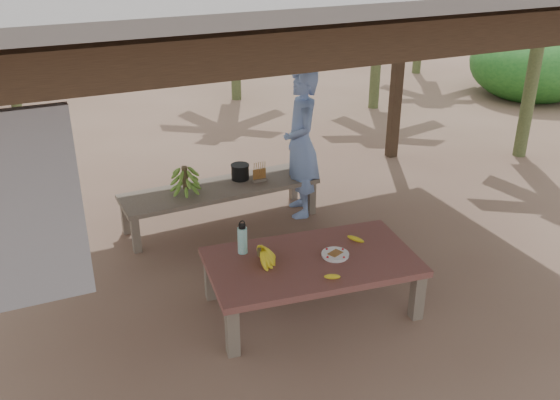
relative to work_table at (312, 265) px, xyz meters
name	(u,v)px	position (x,y,z in m)	size (l,w,h in m)	color
ground	(277,275)	(-0.07, 0.61, -0.43)	(80.00, 80.00, 0.00)	brown
work_table	(312,265)	(0.00, 0.00, 0.00)	(1.90, 1.19, 0.50)	brown
bench	(221,191)	(-0.19, 1.89, -0.04)	(2.22, 0.68, 0.45)	brown
ripe_banana_bunch	(259,256)	(-0.45, 0.11, 0.15)	(0.27, 0.23, 0.17)	yellow
plate	(335,255)	(0.20, -0.04, 0.08)	(0.24, 0.24, 0.04)	white
loose_banana_front	(332,277)	(0.01, -0.35, 0.09)	(0.04, 0.14, 0.04)	yellow
loose_banana_side	(356,239)	(0.51, 0.13, 0.09)	(0.04, 0.16, 0.04)	yellow
water_flask	(242,239)	(-0.51, 0.35, 0.20)	(0.09, 0.09, 0.32)	#3DBFB0
green_banana_stalk	(185,179)	(-0.59, 1.88, 0.18)	(0.28, 0.28, 0.33)	#598C2D
cooking_pot	(240,172)	(0.08, 2.00, 0.10)	(0.20, 0.20, 0.17)	black
skewer_rack	(259,171)	(0.26, 1.86, 0.14)	(0.18, 0.08, 0.24)	#A57F47
woman	(301,144)	(0.74, 1.79, 0.42)	(0.62, 0.41, 1.70)	#6E8CD0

